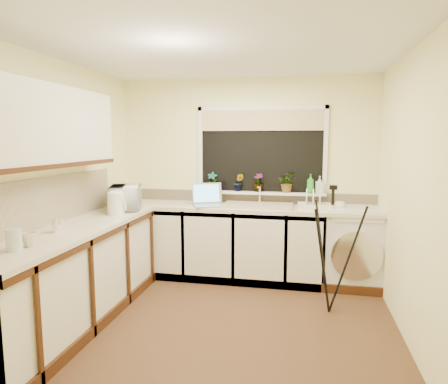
% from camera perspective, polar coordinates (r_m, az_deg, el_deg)
% --- Properties ---
extents(floor, '(3.20, 3.20, 0.00)m').
position_cam_1_polar(floor, '(3.89, -0.45, -18.16)').
color(floor, brown).
rests_on(floor, ground).
extents(ceiling, '(3.20, 3.20, 0.00)m').
position_cam_1_polar(ceiling, '(3.59, -0.49, 19.81)').
color(ceiling, white).
rests_on(ceiling, ground).
extents(wall_back, '(3.20, 0.00, 3.20)m').
position_cam_1_polar(wall_back, '(5.01, 3.08, 2.22)').
color(wall_back, '#FCF6A8').
rests_on(wall_back, ground).
extents(wall_front, '(3.20, 0.00, 3.20)m').
position_cam_1_polar(wall_front, '(2.11, -8.93, -5.18)').
color(wall_front, '#FCF6A8').
rests_on(wall_front, ground).
extents(wall_left, '(0.00, 3.00, 3.00)m').
position_cam_1_polar(wall_left, '(4.17, -22.52, 0.59)').
color(wall_left, '#FCF6A8').
rests_on(wall_left, ground).
extents(wall_right, '(0.00, 3.00, 3.00)m').
position_cam_1_polar(wall_right, '(3.57, 25.53, -0.64)').
color(wall_right, '#FCF6A8').
rests_on(wall_right, ground).
extents(base_cabinet_back, '(2.55, 0.60, 0.86)m').
position_cam_1_polar(base_cabinet_back, '(4.91, -1.28, -7.30)').
color(base_cabinet_back, silver).
rests_on(base_cabinet_back, floor).
extents(base_cabinet_left, '(0.54, 2.40, 0.86)m').
position_cam_1_polar(base_cabinet_left, '(3.94, -20.70, -11.60)').
color(base_cabinet_left, silver).
rests_on(base_cabinet_left, floor).
extents(worktop_back, '(3.20, 0.60, 0.04)m').
position_cam_1_polar(worktop_back, '(4.76, 2.53, -2.25)').
color(worktop_back, beige).
rests_on(worktop_back, base_cabinet_back).
extents(worktop_left, '(0.60, 2.40, 0.04)m').
position_cam_1_polar(worktop_left, '(3.82, -21.01, -5.19)').
color(worktop_left, beige).
rests_on(worktop_left, base_cabinet_left).
extents(upper_cabinet, '(0.28, 1.90, 0.70)m').
position_cam_1_polar(upper_cabinet, '(3.69, -24.81, 8.60)').
color(upper_cabinet, silver).
rests_on(upper_cabinet, wall_left).
extents(splashback_left, '(0.02, 2.40, 0.45)m').
position_cam_1_polar(splashback_left, '(3.93, -24.73, -1.38)').
color(splashback_left, beige).
rests_on(splashback_left, wall_left).
extents(splashback_back, '(3.20, 0.02, 0.14)m').
position_cam_1_polar(splashback_back, '(5.02, 3.04, -0.69)').
color(splashback_back, beige).
rests_on(splashback_back, wall_back).
extents(window_glass, '(1.50, 0.02, 1.00)m').
position_cam_1_polar(window_glass, '(4.95, 5.39, 5.91)').
color(window_glass, black).
rests_on(window_glass, wall_back).
extents(window_blind, '(1.50, 0.02, 0.25)m').
position_cam_1_polar(window_blind, '(4.93, 5.41, 10.27)').
color(window_blind, tan).
rests_on(window_blind, wall_back).
extents(windowsill, '(1.60, 0.14, 0.03)m').
position_cam_1_polar(windowsill, '(4.93, 5.25, -0.10)').
color(windowsill, white).
rests_on(windowsill, wall_back).
extents(sink, '(0.82, 0.46, 0.03)m').
position_cam_1_polar(sink, '(4.72, 4.93, -1.93)').
color(sink, tan).
rests_on(sink, worktop_back).
extents(faucet, '(0.03, 0.03, 0.24)m').
position_cam_1_polar(faucet, '(4.89, 5.18, -0.35)').
color(faucet, silver).
rests_on(faucet, worktop_back).
extents(washing_machine, '(0.65, 0.63, 0.92)m').
position_cam_1_polar(washing_machine, '(4.87, 18.13, -7.44)').
color(washing_machine, silver).
rests_on(washing_machine, floor).
extents(laptop, '(0.47, 0.46, 0.26)m').
position_cam_1_polar(laptop, '(4.77, -2.27, -1.13)').
color(laptop, gray).
rests_on(laptop, worktop_back).
extents(kettle, '(0.17, 0.17, 0.23)m').
position_cam_1_polar(kettle, '(4.33, -15.34, -1.68)').
color(kettle, white).
rests_on(kettle, worktop_left).
extents(dish_rack, '(0.39, 0.30, 0.06)m').
position_cam_1_polar(dish_rack, '(4.68, 12.93, -1.99)').
color(dish_rack, beige).
rests_on(dish_rack, worktop_back).
extents(tripod, '(0.65, 0.65, 1.26)m').
position_cam_1_polar(tripod, '(4.00, 15.20, -8.05)').
color(tripod, black).
rests_on(tripod, floor).
extents(glass_jug, '(0.11, 0.11, 0.16)m').
position_cam_1_polar(glass_jug, '(3.21, -28.06, -6.11)').
color(glass_jug, silver).
rests_on(glass_jug, worktop_left).
extents(steel_jar, '(0.09, 0.09, 0.12)m').
position_cam_1_polar(steel_jar, '(3.69, -22.95, -4.43)').
color(steel_jar, white).
rests_on(steel_jar, worktop_left).
extents(microwave, '(0.47, 0.57, 0.27)m').
position_cam_1_polar(microwave, '(4.64, -14.02, -0.78)').
color(microwave, white).
rests_on(microwave, worktop_left).
extents(plant_a, '(0.13, 0.09, 0.23)m').
position_cam_1_polar(plant_a, '(5.01, -1.69, 1.57)').
color(plant_a, '#999999').
rests_on(plant_a, windowsill).
extents(plant_b, '(0.13, 0.11, 0.22)m').
position_cam_1_polar(plant_b, '(4.93, 2.15, 1.40)').
color(plant_b, '#999999').
rests_on(plant_b, windowsill).
extents(plant_c, '(0.16, 0.16, 0.23)m').
position_cam_1_polar(plant_c, '(4.91, 4.99, 1.40)').
color(plant_c, '#999999').
rests_on(plant_c, windowsill).
extents(plant_d, '(0.22, 0.19, 0.24)m').
position_cam_1_polar(plant_d, '(4.88, 9.14, 1.34)').
color(plant_d, '#999999').
rests_on(plant_d, windowsill).
extents(soap_bottle_green, '(0.10, 0.10, 0.23)m').
position_cam_1_polar(soap_bottle_green, '(4.85, 12.37, 1.19)').
color(soap_bottle_green, green).
rests_on(soap_bottle_green, windowsill).
extents(soap_bottle_clear, '(0.10, 0.10, 0.21)m').
position_cam_1_polar(soap_bottle_clear, '(4.88, 13.63, 1.04)').
color(soap_bottle_clear, '#999999').
rests_on(soap_bottle_clear, windowsill).
extents(cup_back, '(0.15, 0.15, 0.09)m').
position_cam_1_polar(cup_back, '(4.72, 16.38, -1.84)').
color(cup_back, white).
rests_on(cup_back, worktop_back).
extents(cup_left, '(0.15, 0.15, 0.10)m').
position_cam_1_polar(cup_left, '(3.29, -26.30, -6.18)').
color(cup_left, beige).
rests_on(cup_left, worktop_left).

